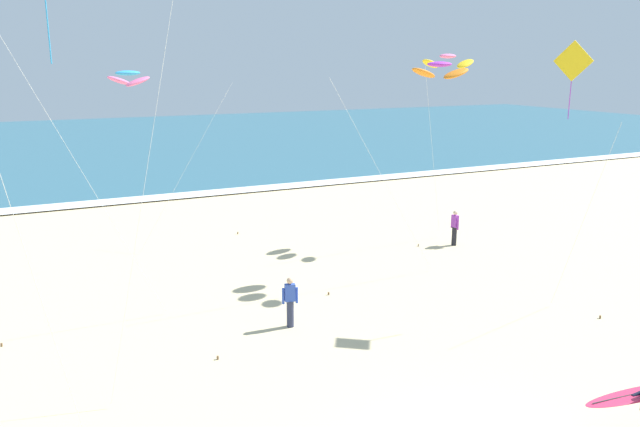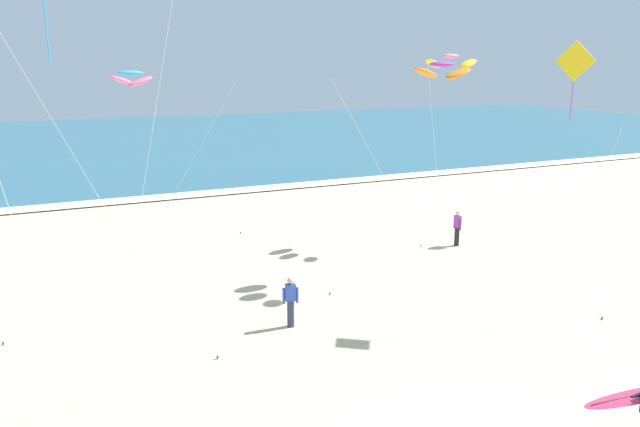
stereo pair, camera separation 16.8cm
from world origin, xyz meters
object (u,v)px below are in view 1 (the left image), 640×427
object	(u,v)px
kite_arc_violet_near	(439,71)
kite_diamond_golden_close	(574,70)
kite_arc_cobalt_low	(128,79)
bystander_blue_top	(290,302)
bystander_purple_top	(455,228)
kite_arc_rose_distant	(448,61)

from	to	relation	value
kite_arc_violet_near	kite_diamond_golden_close	distance (m)	5.03
kite_arc_cobalt_low	bystander_blue_top	size ratio (longest dim) A/B	4.80
kite_arc_cobalt_low	bystander_purple_top	size ratio (longest dim) A/B	4.80
kite_diamond_golden_close	bystander_purple_top	bearing A→B (deg)	77.94
kite_diamond_golden_close	bystander_purple_top	distance (m)	10.15
kite_diamond_golden_close	bystander_purple_top	size ratio (longest dim) A/B	5.39
bystander_blue_top	kite_arc_cobalt_low	bearing A→B (deg)	106.05
bystander_purple_top	kite_diamond_golden_close	bearing A→B (deg)	-102.06
bystander_purple_top	bystander_blue_top	bearing A→B (deg)	-153.59
bystander_purple_top	kite_arc_rose_distant	bearing A→B (deg)	81.50
kite_arc_rose_distant	bystander_purple_top	size ratio (longest dim) A/B	5.22
kite_arc_violet_near	kite_arc_rose_distant	xyz separation A→B (m)	(3.24, 3.83, 0.33)
kite_arc_violet_near	kite_diamond_golden_close	size ratio (longest dim) A/B	0.93
kite_diamond_golden_close	bystander_blue_top	distance (m)	11.18
kite_diamond_golden_close	bystander_blue_top	world-z (taller)	kite_diamond_golden_close
kite_arc_violet_near	bystander_blue_top	size ratio (longest dim) A/B	5.01
bystander_blue_top	kite_arc_violet_near	bearing A→B (deg)	19.62
kite_arc_violet_near	bystander_purple_top	distance (m)	7.88
kite_arc_cobalt_low	kite_diamond_golden_close	bearing A→B (deg)	-46.67
kite_arc_cobalt_low	kite_arc_rose_distant	size ratio (longest dim) A/B	0.92
kite_diamond_golden_close	bystander_purple_top	world-z (taller)	kite_diamond_golden_close
kite_arc_rose_distant	bystander_purple_top	xyz separation A→B (m)	(-0.20, -1.33, -7.16)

